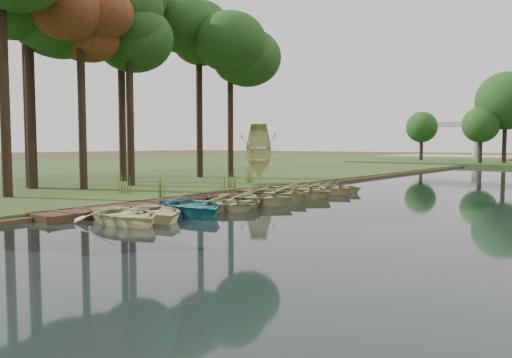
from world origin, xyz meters
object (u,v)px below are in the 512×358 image
Objects in this scene: rowboat_1 at (156,210)px; rowboat_2 at (192,204)px; boardwalk at (202,199)px; rowboat_0 at (125,213)px; stored_rowboat at (258,173)px.

rowboat_2 is (0.06, 1.67, 0.05)m from rowboat_1.
rowboat_0 is at bearing -67.57° from boardwalk.
stored_rowboat is (-5.07, 10.84, 0.54)m from boardwalk.
boardwalk is 4.83× the size of rowboat_1.
rowboat_0 is 18.79m from stored_rowboat.
stored_rowboat reaches higher than boardwalk.
stored_rowboat is (-7.80, 15.92, 0.30)m from rowboat_1.
rowboat_2 reaches higher than boardwalk.
rowboat_2 is at bearing -50.65° from boardwalk.
rowboat_0 is at bearing -162.21° from rowboat_1.
rowboat_2 is at bearing -107.43° from stored_rowboat.
rowboat_0 is 0.95× the size of stored_rowboat.
rowboat_1 is (2.74, -5.08, 0.24)m from boardwalk.
rowboat_0 is at bearing -164.43° from rowboat_2.
boardwalk is 11.98m from stored_rowboat.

